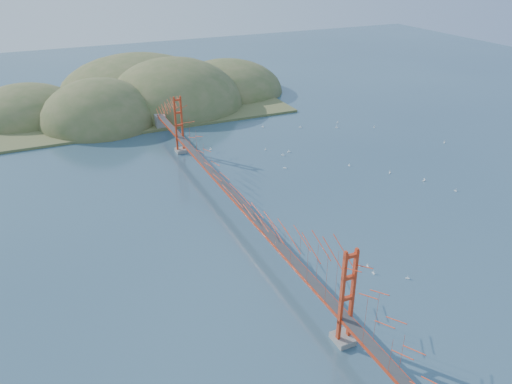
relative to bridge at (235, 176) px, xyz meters
name	(u,v)px	position (x,y,z in m)	size (l,w,h in m)	color
ground	(236,217)	(0.00, -0.18, -7.01)	(320.00, 320.00, 0.00)	#335166
bridge	(235,176)	(0.00, 0.00, 0.00)	(2.20, 94.40, 12.00)	gray
far_headlands	(147,102)	(2.21, 68.33, -7.01)	(84.00, 58.00, 25.00)	olive
sailboat_16	(283,155)	(18.25, 19.43, -6.85)	(0.71, 0.71, 0.75)	white
sailboat_5	(456,190)	(38.15, -7.44, -6.87)	(0.48, 0.54, 0.61)	white
sailboat_4	(390,173)	(32.45, 3.36, -6.85)	(0.69, 0.69, 0.73)	white
sailboat_1	(285,168)	(15.65, 13.50, -6.85)	(0.69, 0.69, 0.72)	white
sailboat_8	(374,127)	(45.48, 25.77, -6.86)	(0.60, 0.60, 0.63)	white
sailboat_2	(424,180)	(35.98, -1.98, -6.86)	(0.60, 0.51, 0.69)	white
sailboat_9	(444,142)	(53.20, 11.31, -6.85)	(0.70, 0.70, 0.73)	white
sailboat_0	(368,266)	(10.76, -19.78, -6.87)	(0.55, 0.55, 0.62)	white
sailboat_6	(408,278)	(13.81, -24.15, -6.87)	(0.54, 0.54, 0.57)	white
sailboat_17	(337,122)	(39.54, 32.24, -6.87)	(0.49, 0.41, 0.56)	white
sailboat_7	(336,127)	(37.43, 29.34, -6.85)	(0.68, 0.68, 0.74)	white
sailboat_10	(374,273)	(10.51, -21.43, -6.86)	(0.46, 0.55, 0.64)	white
sailboat_12	(289,152)	(20.18, 20.44, -6.85)	(0.65, 0.62, 0.74)	white
sailboat_14	(349,165)	(27.54, 9.45, -6.87)	(0.43, 0.52, 0.60)	white
sailboat_3	(211,149)	(6.00, 28.42, -6.85)	(0.63, 0.59, 0.70)	white
sailboat_15	(263,126)	(22.03, 36.93, -6.86)	(0.60, 0.61, 0.68)	white
sailboat_extra_0	(265,149)	(16.37, 23.64, -6.87)	(0.53, 0.53, 0.58)	white
sailboat_extra_1	(300,127)	(29.84, 32.98, -6.85)	(0.69, 0.69, 0.72)	white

